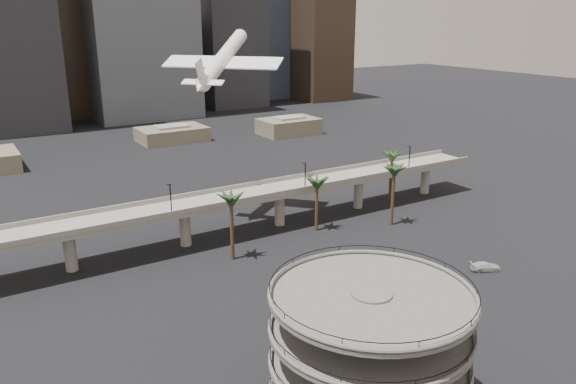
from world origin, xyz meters
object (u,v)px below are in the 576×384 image
overpass (234,201)px  car_b (325,282)px  car_a (292,330)px  airborne_jet (223,59)px  car_c (485,266)px  parking_ramp (369,345)px

overpass → car_b: bearing=-85.3°
overpass → car_a: bearing=-105.1°
car_b → car_a: bearing=122.4°
airborne_jet → car_b: bearing=-137.2°
car_a → car_c: car_c is taller
airborne_jet → parking_ramp: bearing=-146.9°
airborne_jet → car_c: size_ratio=4.50×
car_a → car_c: 41.31m
parking_ramp → overpass: parking_ramp is taller
airborne_jet → car_b: size_ratio=5.08×
overpass → car_a: (-10.59, -39.29, -6.63)m
car_a → car_b: (13.02, 9.96, 0.08)m
airborne_jet → car_a: airborne_jet is taller
parking_ramp → car_a: (2.41, 19.71, -9.13)m
car_a → car_b: bearing=-42.8°
airborne_jet → car_c: airborne_jet is taller
airborne_jet → car_a: size_ratio=5.82×
parking_ramp → car_a: 21.85m
car_c → car_b: bearing=96.9°
car_a → car_b: size_ratio=0.87×
parking_ramp → car_a: parking_ramp is taller
airborne_jet → car_c: (24.72, -55.45, -34.16)m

